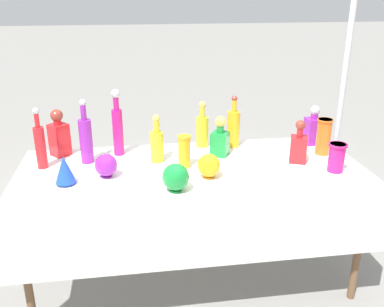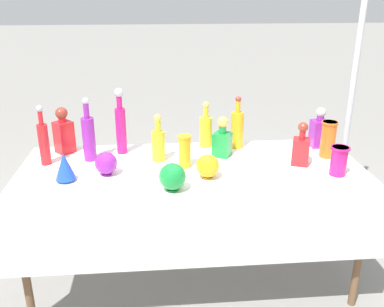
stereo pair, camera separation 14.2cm
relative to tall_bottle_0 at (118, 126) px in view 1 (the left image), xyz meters
The scene contains 23 objects.
ground_plane 1.09m from the tall_bottle_0, 35.71° to the right, with size 40.00×40.00×0.00m, color gray.
display_table 0.61m from the tall_bottle_0, 39.12° to the right, with size 2.05×0.92×0.76m.
tall_bottle_0 is the anchor object (origin of this frame).
tall_bottle_1 0.29m from the tall_bottle_0, 33.06° to the right, with size 0.08×0.08×0.30m.
tall_bottle_2 0.76m from the tall_bottle_0, ahead, with size 0.08×0.08×0.35m.
tall_bottle_3 0.48m from the tall_bottle_0, 161.27° to the right, with size 0.06×0.06×0.37m.
tall_bottle_4 0.22m from the tall_bottle_0, 151.00° to the right, with size 0.08×0.08×0.40m.
tall_bottle_5 0.56m from the tall_bottle_0, ahead, with size 0.08×0.08×0.31m.
square_decanter_0 0.38m from the tall_bottle_0, behind, with size 0.14×0.14×0.30m.
square_decanter_1 0.65m from the tall_bottle_0, ahead, with size 0.14×0.14×0.26m.
square_decanter_2 1.31m from the tall_bottle_0, ahead, with size 0.11×0.11×0.27m.
square_decanter_3 1.13m from the tall_bottle_0, 14.69° to the right, with size 0.13×0.13×0.27m.
slender_vase_0 0.48m from the tall_bottle_0, 34.64° to the right, with size 0.08×0.08×0.20m.
slender_vase_1 1.31m from the tall_bottle_0, ahead, with size 0.10×0.10×0.23m.
slender_vase_2 1.34m from the tall_bottle_0, 20.08° to the right, with size 0.11×0.11×0.17m.
fluted_vase_0 0.51m from the tall_bottle_0, 124.89° to the right, with size 0.12×0.12×0.16m.
round_bowl_0 0.68m from the tall_bottle_0, 40.93° to the right, with size 0.13×0.13×0.14m.
round_bowl_1 0.37m from the tall_bottle_0, 100.88° to the right, with size 0.13×0.13×0.14m.
round_bowl_2 0.66m from the tall_bottle_0, 62.50° to the right, with size 0.14×0.14×0.15m.
price_tag_left 1.03m from the tall_bottle_0, 44.34° to the right, with size 0.05×0.01×0.04m, color white.
price_tag_center 1.33m from the tall_bottle_0, 31.46° to the right, with size 0.04×0.01×0.04m, color white.
cardboard_box_behind_left 1.07m from the tall_bottle_0, 56.37° to the left, with size 0.48×0.47×0.34m.
canopy_pole 1.68m from the tall_bottle_0, 10.35° to the left, with size 0.18×0.18×2.22m.
Camera 1 is at (-0.34, -2.30, 1.77)m, focal length 40.00 mm.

